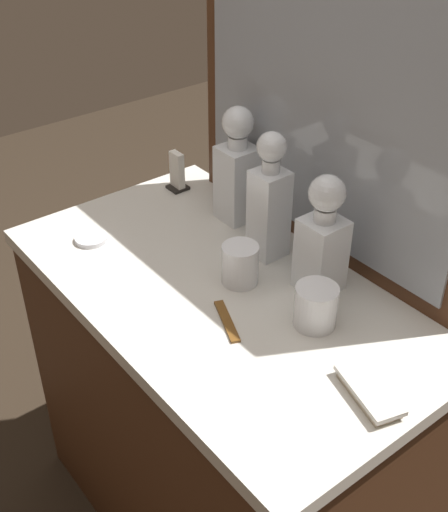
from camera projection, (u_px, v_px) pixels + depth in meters
dresser at (224, 418)px, 1.73m from camera, size 1.05×0.60×0.87m
dresser_mirror at (327, 95)px, 1.42m from camera, size 0.83×0.03×0.75m
crystal_decanter_front at (237, 175)px, 1.66m from camera, size 0.09×0.09×0.30m
crystal_decanter_far_left at (269, 208)px, 1.52m from camera, size 0.08×0.08×0.31m
crystal_decanter_center at (322, 245)px, 1.42m from camera, size 0.09×0.09×0.28m
crystal_tumbler_front at (316, 308)px, 1.36m from camera, size 0.09×0.09×0.09m
crystal_tumbler_right at (240, 266)px, 1.48m from camera, size 0.08×0.08×0.09m
silver_brush_right at (367, 393)px, 1.20m from camera, size 0.16×0.10×0.02m
porcelain_dish at (91, 239)px, 1.64m from camera, size 0.08×0.08×0.01m
tortoiseshell_comb at (227, 321)px, 1.38m from camera, size 0.13×0.07×0.01m
napkin_holder at (177, 174)px, 1.83m from camera, size 0.05×0.05×0.11m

